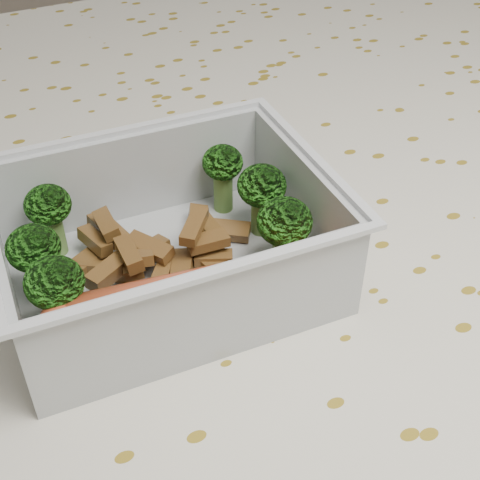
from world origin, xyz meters
name	(u,v)px	position (x,y,z in m)	size (l,w,h in m)	color
dining_table	(257,378)	(0.00, 0.00, 0.67)	(1.40, 0.90, 0.75)	brown
tablecloth	(258,325)	(0.00, 0.00, 0.72)	(1.46, 0.96, 0.19)	silver
lunch_container	(166,252)	(-0.05, 0.02, 0.78)	(0.19, 0.15, 0.06)	silver
broccoli_florets	(160,223)	(-0.05, 0.03, 0.79)	(0.16, 0.10, 0.05)	#608C3F
meat_pile	(155,249)	(-0.05, 0.03, 0.77)	(0.11, 0.07, 0.03)	brown
sausage	(197,295)	(-0.05, -0.02, 0.78)	(0.16, 0.05, 0.03)	#C14928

